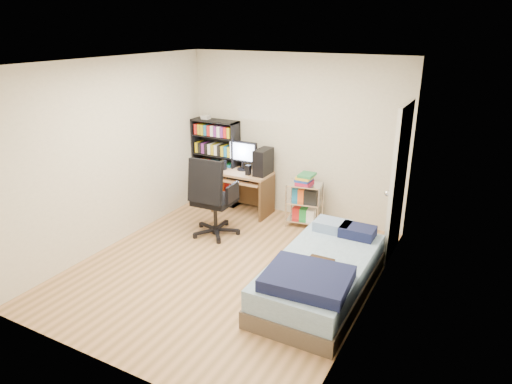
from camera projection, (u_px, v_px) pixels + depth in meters
The scene contains 7 objects.
room at pixel (225, 173), 5.32m from camera, with size 3.58×4.08×2.58m.
media_shelf at pixel (216, 161), 7.61m from camera, with size 0.80×0.27×1.48m.
computer_desk at pixel (249, 176), 7.23m from camera, with size 0.91×0.53×1.15m.
office_chair at pixel (213, 211), 6.51m from camera, with size 0.74×0.74×1.18m.
wire_cart at pixel (305, 192), 6.78m from camera, with size 0.55×0.44×0.82m.
bed at pixel (320, 275), 5.09m from camera, with size 0.98×1.97×0.56m.
door at pixel (398, 183), 5.76m from camera, with size 0.12×0.80×2.00m.
Camera 1 is at (2.70, -4.30, 2.89)m, focal length 32.00 mm.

